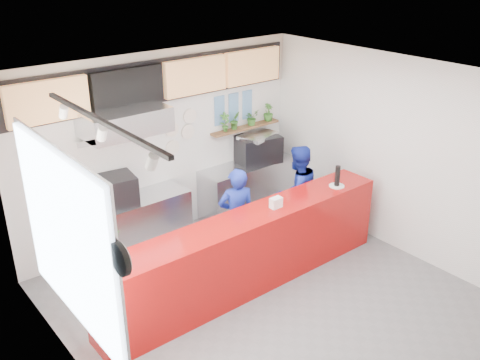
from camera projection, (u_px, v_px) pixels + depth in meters
floor at (267, 299)px, 7.26m from camera, size 5.00×5.00×0.00m
ceiling at (272, 81)px, 6.05m from camera, size 5.00×5.00×0.00m
wall_back at (163, 146)px, 8.43m from camera, size 5.00×0.00×5.00m
wall_left at (78, 270)px, 5.22m from camera, size 0.00×5.00×5.00m
wall_right at (392, 154)px, 8.09m from camera, size 0.00×5.00×5.00m
service_counter at (248, 252)px, 7.32m from camera, size 4.50×0.60×1.10m
cream_band at (160, 77)px, 7.98m from camera, size 5.00×0.02×0.80m
prep_bench at (133, 227)px, 8.18m from camera, size 1.80×0.60×0.90m
panini_oven at (118, 190)px, 7.80m from camera, size 0.57×0.57×0.45m
extraction_hood at (125, 121)px, 7.46m from camera, size 1.20×0.70×0.35m
hood_lip at (126, 135)px, 7.54m from camera, size 1.20×0.69×0.31m
right_bench at (248, 188)px, 9.51m from camera, size 1.80×0.60×0.90m
espresso_machine at (258, 149)px, 9.35m from camera, size 0.84×0.68×0.47m
espresso_tray at (258, 136)px, 9.26m from camera, size 0.75×0.60×0.06m
herb_shelf at (246, 127)px, 9.28m from camera, size 1.40×0.18×0.04m
menu_board_far_left at (48, 101)px, 6.92m from camera, size 1.10×0.10×0.55m
menu_board_mid_left at (128, 88)px, 7.58m from camera, size 1.10×0.10×0.55m
menu_board_mid_right at (195, 76)px, 8.25m from camera, size 1.10×0.10×0.55m
menu_board_far_right at (253, 66)px, 8.92m from camera, size 1.10×0.10×0.55m
soffit at (161, 81)px, 7.98m from camera, size 4.80×0.04×0.65m
window_pane at (66, 239)px, 5.36m from camera, size 0.04×2.20×1.90m
window_frame at (68, 239)px, 5.38m from camera, size 0.03×2.30×2.00m
wall_clock_rim at (120, 259)px, 4.38m from camera, size 0.05×0.30×0.30m
wall_clock_face at (123, 258)px, 4.39m from camera, size 0.02×0.26×0.26m
track_rail at (101, 121)px, 4.86m from camera, size 0.05×2.40×0.04m
dec_plate_a at (172, 129)px, 8.40m from camera, size 0.24×0.03×0.24m
dec_plate_b at (188, 132)px, 8.61m from camera, size 0.24×0.03×0.24m
dec_plate_c at (173, 147)px, 8.52m from camera, size 0.24×0.03×0.24m
dec_plate_d at (190, 116)px, 8.54m from camera, size 0.24×0.03×0.24m
photo_frame_a at (219, 103)px, 8.85m from camera, size 0.20×0.02×0.25m
photo_frame_b at (234, 100)px, 9.02m from camera, size 0.20×0.02×0.25m
photo_frame_c at (247, 97)px, 9.19m from camera, size 0.20×0.02×0.25m
photo_frame_d at (220, 118)px, 8.95m from camera, size 0.20×0.02×0.25m
photo_frame_e at (234, 115)px, 9.12m from camera, size 0.20×0.02×0.25m
photo_frame_f at (247, 112)px, 9.30m from camera, size 0.20×0.02×0.25m
staff_center at (237, 216)px, 7.84m from camera, size 0.65×0.55×1.51m
staff_right at (297, 193)px, 8.52m from camera, size 0.81×0.66×1.58m
herb_a at (225, 122)px, 8.95m from camera, size 0.20×0.16×0.33m
herb_b at (235, 120)px, 9.08m from camera, size 0.19×0.16×0.31m
herb_c at (252, 117)px, 9.30m from camera, size 0.28×0.25×0.27m
herb_d at (268, 112)px, 9.51m from camera, size 0.19×0.17×0.31m
glass_vase at (109, 263)px, 5.88m from camera, size 0.20×0.20×0.20m
basil_vase at (106, 240)px, 5.76m from camera, size 0.37×0.34×0.34m
napkin_holder at (276, 203)px, 7.32m from camera, size 0.17×0.11×0.15m
white_plate at (337, 186)px, 7.98m from camera, size 0.27×0.27×0.02m
pepper_mill at (337, 176)px, 7.91m from camera, size 0.10×0.10×0.31m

